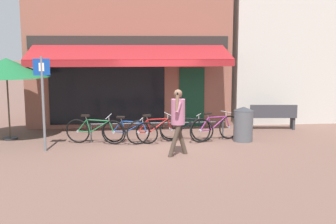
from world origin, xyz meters
TOP-DOWN VIEW (x-y plane):
  - ground_plane at (0.00, 0.00)m, footprint 160.00×160.00m
  - shop_front at (-0.85, 4.51)m, footprint 7.21×4.73m
  - neighbour_building at (6.88, 5.03)m, footprint 7.85×4.00m
  - bike_rack_rail at (-0.06, 0.79)m, footprint 4.09×0.04m
  - bicycle_green at (-1.92, 0.57)m, footprint 1.80×0.75m
  - bicycle_blue at (-0.92, 0.56)m, footprint 1.66×0.77m
  - bicycle_red at (-0.18, 0.53)m, footprint 1.71×0.65m
  - bicycle_black at (0.78, 0.76)m, footprint 1.58×0.76m
  - bicycle_purple at (1.65, 0.64)m, footprint 1.67×0.78m
  - pedestrian_adult at (0.32, -0.97)m, footprint 0.57×0.66m
  - litter_bin at (2.49, 0.51)m, footprint 0.59×0.59m
  - parking_sign at (-3.23, -0.15)m, footprint 0.44×0.07m
  - cafe_parasol at (-4.57, 1.47)m, footprint 2.55×2.55m
  - park_bench at (4.00, 2.19)m, footprint 1.64×0.61m

SIDE VIEW (x-z plane):
  - ground_plane at x=0.00m, z-range 0.00..0.00m
  - bicycle_blue at x=-0.92m, z-range -0.05..0.78m
  - bicycle_black at x=0.78m, z-range -0.04..0.79m
  - bicycle_red at x=-0.18m, z-range -0.04..0.82m
  - bicycle_green at x=-1.92m, z-range -0.06..0.84m
  - bicycle_purple at x=1.65m, z-range -0.04..0.83m
  - park_bench at x=4.00m, z-range 0.03..0.90m
  - bike_rack_rail at x=-0.06m, z-range 0.20..0.77m
  - litter_bin at x=2.49m, z-range 0.00..1.05m
  - pedestrian_adult at x=0.32m, z-range 0.19..1.95m
  - parking_sign at x=-3.23m, z-range 0.28..2.85m
  - cafe_parasol at x=-4.57m, z-range 0.95..3.44m
  - neighbour_building at x=6.88m, z-range 0.00..4.84m
  - shop_front at x=-0.85m, z-range 0.00..5.01m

